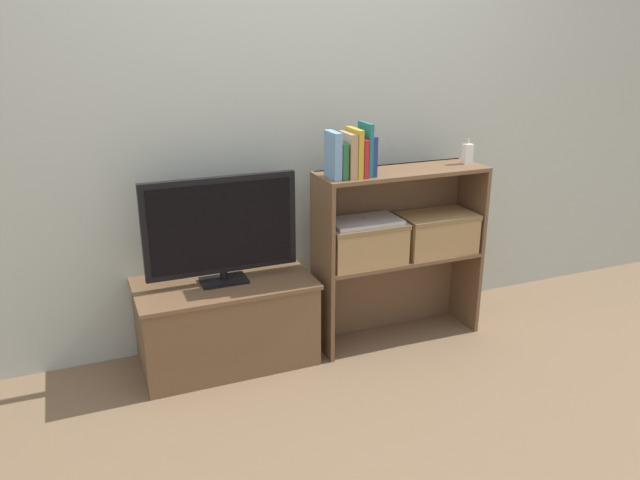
% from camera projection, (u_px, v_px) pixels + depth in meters
% --- Properties ---
extents(ground_plane, '(16.00, 16.00, 0.00)m').
position_uv_depth(ground_plane, '(330.00, 363.00, 3.15)').
color(ground_plane, brown).
extents(wall_back, '(10.00, 0.05, 2.40)m').
position_uv_depth(wall_back, '(295.00, 111.00, 3.17)').
color(wall_back, '#B2BCB2').
rests_on(wall_back, ground_plane).
extents(tv_stand, '(0.86, 0.46, 0.43)m').
position_uv_depth(tv_stand, '(226.00, 322.00, 3.10)').
color(tv_stand, brown).
rests_on(tv_stand, ground_plane).
extents(tv, '(0.74, 0.14, 0.52)m').
position_uv_depth(tv, '(221.00, 228.00, 2.94)').
color(tv, black).
rests_on(tv, tv_stand).
extents(bookshelf_lower_tier, '(0.89, 0.28, 0.47)m').
position_uv_depth(bookshelf_lower_tier, '(392.00, 282.00, 3.39)').
color(bookshelf_lower_tier, brown).
rests_on(bookshelf_lower_tier, ground_plane).
extents(bookshelf_upper_tier, '(0.89, 0.28, 0.46)m').
position_uv_depth(bookshelf_upper_tier, '(395.00, 200.00, 3.24)').
color(bookshelf_upper_tier, brown).
rests_on(bookshelf_upper_tier, bookshelf_lower_tier).
extents(book_skyblue, '(0.04, 0.13, 0.22)m').
position_uv_depth(book_skyblue, '(333.00, 155.00, 2.92)').
color(book_skyblue, '#709ECC').
rests_on(book_skyblue, bookshelf_upper_tier).
extents(book_forest, '(0.03, 0.13, 0.17)m').
position_uv_depth(book_forest, '(340.00, 160.00, 2.94)').
color(book_forest, '#286638').
rests_on(book_forest, bookshelf_upper_tier).
extents(book_tan, '(0.04, 0.15, 0.21)m').
position_uv_depth(book_tan, '(348.00, 155.00, 2.95)').
color(book_tan, tan).
rests_on(book_tan, bookshelf_upper_tier).
extents(book_mustard, '(0.03, 0.16, 0.23)m').
position_uv_depth(book_mustard, '(354.00, 153.00, 2.96)').
color(book_mustard, gold).
rests_on(book_mustard, bookshelf_upper_tier).
extents(book_crimson, '(0.02, 0.15, 0.18)m').
position_uv_depth(book_crimson, '(360.00, 157.00, 2.97)').
color(book_crimson, '#B22328').
rests_on(book_crimson, bookshelf_upper_tier).
extents(book_teal, '(0.02, 0.13, 0.25)m').
position_uv_depth(book_teal, '(365.00, 149.00, 2.97)').
color(book_teal, '#1E7075').
rests_on(book_teal, bookshelf_upper_tier).
extents(book_navy, '(0.02, 0.13, 0.19)m').
position_uv_depth(book_navy, '(370.00, 155.00, 2.99)').
color(book_navy, navy).
rests_on(book_navy, bookshelf_upper_tier).
extents(baby_monitor, '(0.05, 0.04, 0.13)m').
position_uv_depth(baby_monitor, '(468.00, 154.00, 3.25)').
color(baby_monitor, white).
rests_on(baby_monitor, bookshelf_upper_tier).
extents(storage_basket_left, '(0.40, 0.25, 0.21)m').
position_uv_depth(storage_basket_left, '(364.00, 241.00, 3.15)').
color(storage_basket_left, tan).
rests_on(storage_basket_left, bookshelf_lower_tier).
extents(storage_basket_right, '(0.40, 0.25, 0.21)m').
position_uv_depth(storage_basket_right, '(436.00, 231.00, 3.31)').
color(storage_basket_right, tan).
rests_on(storage_basket_right, bookshelf_lower_tier).
extents(laptop, '(0.36, 0.21, 0.02)m').
position_uv_depth(laptop, '(365.00, 221.00, 3.12)').
color(laptop, '#BCBCC1').
rests_on(laptop, storage_basket_left).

